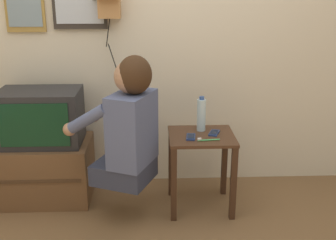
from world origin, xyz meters
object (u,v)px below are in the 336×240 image
(television, at_px, (41,117))
(cell_phone_spare, at_px, (214,133))
(person, at_px, (128,123))
(cell_phone_held, at_px, (191,137))
(toothbrush, at_px, (207,140))
(water_bottle, at_px, (201,115))

(television, relative_size, cell_phone_spare, 4.27)
(cell_phone_spare, bearing_deg, person, -144.84)
(cell_phone_held, bearing_deg, toothbrush, -25.45)
(cell_phone_held, bearing_deg, cell_phone_spare, 29.86)
(cell_phone_held, xyz_separation_m, water_bottle, (0.09, 0.15, 0.11))
(television, relative_size, toothbrush, 3.78)
(cell_phone_spare, xyz_separation_m, toothbrush, (-0.07, -0.14, 0.00))
(cell_phone_held, relative_size, water_bottle, 0.51)
(water_bottle, xyz_separation_m, toothbrush, (0.02, -0.21, -0.11))
(water_bottle, bearing_deg, cell_phone_spare, -40.77)
(cell_phone_held, height_order, toothbrush, toothbrush)
(water_bottle, bearing_deg, television, 175.36)
(cell_phone_spare, relative_size, water_bottle, 0.54)
(person, bearing_deg, toothbrush, -63.94)
(person, xyz_separation_m, water_bottle, (0.51, 0.24, -0.02))
(cell_phone_held, xyz_separation_m, toothbrush, (0.10, -0.06, 0.00))
(cell_phone_spare, bearing_deg, cell_phone_held, -137.18)
(person, distance_m, cell_phone_held, 0.45)
(person, relative_size, cell_phone_spare, 6.34)
(person, distance_m, cell_phone_spare, 0.63)
(television, distance_m, cell_phone_held, 1.11)
(television, bearing_deg, cell_phone_held, -12.64)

